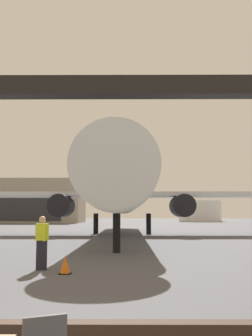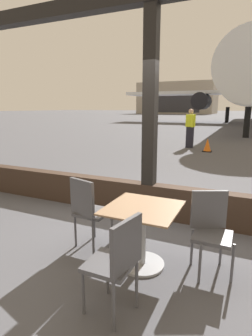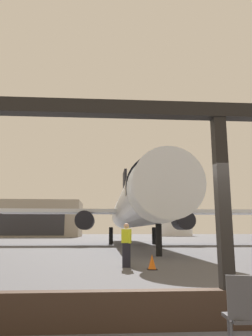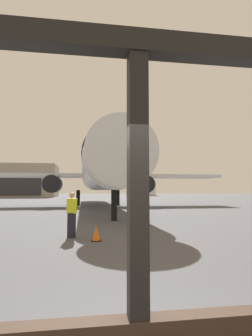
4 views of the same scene
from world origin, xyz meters
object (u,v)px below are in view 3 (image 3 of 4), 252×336
distant_hangar (38,219)px  ground_crew_worker (126,244)px  cafe_chair_window_right (246,311)px  traffic_cone (152,263)px  airplane (135,208)px  fuel_storage_tank (175,228)px

distant_hangar → ground_crew_worker: bearing=-75.8°
cafe_chair_window_right → traffic_cone: (0.27, 8.78, -0.30)m
ground_crew_worker → distant_hangar: distant_hangar is taller
airplane → traffic_cone: 21.39m
ground_crew_worker → fuel_storage_tank: size_ratio=0.17×
cafe_chair_window_right → airplane: bearing=86.8°
airplane → ground_crew_worker: 20.53m
airplane → traffic_cone: (-1.38, -21.05, -3.52)m
ground_crew_worker → traffic_cone: (0.91, -0.85, -0.64)m
cafe_chair_window_right → ground_crew_worker: size_ratio=0.55×
distant_hangar → fuel_storage_tank: 38.76m
airplane → fuel_storage_tank: airplane is taller
cafe_chair_window_right → traffic_cone: bearing=88.2°
traffic_cone → fuel_storage_tank: 82.94m
cafe_chair_window_right → fuel_storage_tank: bearing=78.0°
cafe_chair_window_right → airplane: 30.04m
fuel_storage_tank → ground_crew_worker: bearing=-103.8°
traffic_cone → fuel_storage_tank: bearing=76.9°
airplane → fuel_storage_tank: (17.36, 59.72, -1.38)m
airplane → ground_crew_worker: airplane is taller
cafe_chair_window_right → airplane: airplane is taller
distant_hangar → fuel_storage_tank: distant_hangar is taller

